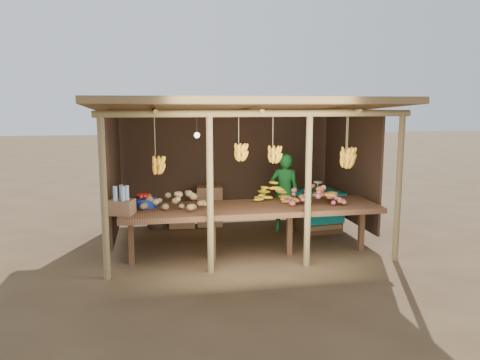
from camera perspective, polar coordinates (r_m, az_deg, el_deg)
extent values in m
plane|color=brown|center=(8.20, 0.00, -7.26)|extent=(60.00, 60.00, 0.00)
cylinder|color=olive|center=(6.38, -16.26, -2.23)|extent=(0.09, 0.09, 2.20)
cylinder|color=olive|center=(7.28, 18.78, -0.97)|extent=(0.09, 0.09, 2.20)
cylinder|color=olive|center=(9.33, -14.55, 1.36)|extent=(0.09, 0.09, 2.20)
cylinder|color=olive|center=(9.97, 10.32, 1.99)|extent=(0.09, 0.09, 2.20)
cylinder|color=olive|center=(6.39, -3.67, -1.85)|extent=(0.09, 0.09, 2.20)
cylinder|color=olive|center=(6.70, 8.30, -1.41)|extent=(0.09, 0.09, 2.20)
cylinder|color=olive|center=(6.40, 2.53, 8.09)|extent=(4.40, 0.09, 0.09)
cylinder|color=olive|center=(9.34, -1.73, 8.43)|extent=(4.40, 0.09, 0.09)
cube|color=olive|center=(7.86, 0.00, 8.96)|extent=(4.70, 3.50, 0.28)
cube|color=#412C1E|center=(9.39, -1.68, 2.38)|extent=(4.20, 0.04, 1.98)
cube|color=#412C1E|center=(8.03, -15.03, 0.91)|extent=(0.04, 2.40, 1.98)
cube|color=#412C1E|center=(8.75, 13.26, 1.64)|extent=(0.04, 2.40, 1.98)
cube|color=brown|center=(7.11, 1.43, -3.51)|extent=(3.90, 1.05, 0.08)
cube|color=brown|center=(7.06, -13.13, -7.19)|extent=(0.08, 0.08, 0.72)
cube|color=brown|center=(7.11, -3.35, -6.85)|extent=(0.08, 0.08, 0.72)
cube|color=brown|center=(7.35, 6.02, -6.34)|extent=(0.08, 0.08, 0.72)
cube|color=brown|center=(7.77, 14.57, -5.73)|extent=(0.08, 0.08, 0.72)
cylinder|color=navy|center=(7.19, -11.55, -2.69)|extent=(0.38, 0.38, 0.13)
cube|color=brown|center=(6.75, -14.21, -3.22)|extent=(0.39, 0.35, 0.21)
imported|color=#1B7C2C|center=(8.64, 5.43, -1.52)|extent=(0.60, 0.48, 1.45)
cube|color=brown|center=(8.80, 9.47, -4.00)|extent=(0.79, 0.69, 0.67)
cube|color=#0D8E94|center=(8.72, 9.53, -1.64)|extent=(0.87, 0.78, 0.07)
cube|color=brown|center=(9.04, -3.73, -4.35)|extent=(0.48, 0.39, 0.38)
cube|color=brown|center=(8.96, -3.75, -1.96)|extent=(0.48, 0.39, 0.38)
cube|color=brown|center=(8.99, -7.07, -4.47)|extent=(0.48, 0.39, 0.38)
ellipsoid|color=#412C1E|center=(8.98, -10.16, -4.45)|extent=(0.39, 0.39, 0.52)
ellipsoid|color=#412C1E|center=(8.99, -7.92, -4.38)|extent=(0.39, 0.39, 0.52)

